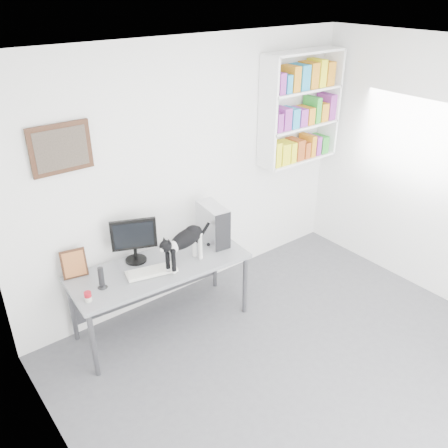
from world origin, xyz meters
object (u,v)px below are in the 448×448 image
object	(u,v)px
monitor	(134,240)
speaker	(101,278)
cat	(185,248)
bookshelf	(301,108)
pc_tower	(213,224)
soup_can	(88,297)
keyboard	(152,271)
desk	(162,296)
leaning_print	(74,263)

from	to	relation	value
monitor	speaker	size ratio (longest dim) A/B	2.19
monitor	cat	xyz separation A→B (m)	(0.34, -0.36, -0.04)
cat	bookshelf	bearing A→B (deg)	-3.67
pc_tower	cat	world-z (taller)	pc_tower
pc_tower	soup_can	size ratio (longest dim) A/B	4.58
bookshelf	monitor	bearing A→B (deg)	-178.50
monitor	soup_can	world-z (taller)	monitor
soup_can	monitor	bearing A→B (deg)	27.34
cat	pc_tower	bearing A→B (deg)	7.14
soup_can	cat	xyz separation A→B (m)	(0.97, -0.04, 0.15)
speaker	keyboard	bearing A→B (deg)	19.87
desk	speaker	size ratio (longest dim) A/B	8.19
bookshelf	leaning_print	bearing A→B (deg)	179.05
desk	keyboard	xyz separation A→B (m)	(-0.13, -0.07, 0.37)
speaker	soup_can	size ratio (longest dim) A/B	2.32
keyboard	leaning_print	bearing A→B (deg)	160.42
desk	keyboard	bearing A→B (deg)	-148.54
monitor	soup_can	size ratio (longest dim) A/B	5.07
leaning_print	keyboard	bearing A→B (deg)	-22.08
speaker	pc_tower	bearing A→B (deg)	30.49
bookshelf	keyboard	world-z (taller)	bookshelf
keyboard	speaker	xyz separation A→B (m)	(-0.46, 0.07, 0.09)
speaker	cat	distance (m)	0.81
bookshelf	soup_can	xyz separation A→B (m)	(-2.84, -0.38, -1.09)
desk	soup_can	distance (m)	0.87
desk	pc_tower	world-z (taller)	pc_tower
keyboard	soup_can	size ratio (longest dim) A/B	5.16
speaker	cat	xyz separation A→B (m)	(0.79, -0.15, 0.09)
soup_can	keyboard	bearing A→B (deg)	4.25
bookshelf	desk	bearing A→B (deg)	-172.56
monitor	speaker	bearing A→B (deg)	-131.74
leaning_print	monitor	bearing A→B (deg)	1.11
monitor	leaning_print	distance (m)	0.58
speaker	leaning_print	bearing A→B (deg)	137.92
keyboard	bookshelf	bearing A→B (deg)	22.71
monitor	speaker	world-z (taller)	monitor
keyboard	pc_tower	xyz separation A→B (m)	(0.80, 0.12, 0.19)
soup_can	desk	bearing A→B (deg)	8.40
desk	bookshelf	bearing A→B (deg)	11.42
monitor	leaning_print	size ratio (longest dim) A/B	1.64
monitor	leaning_print	bearing A→B (deg)	-167.48
cat	keyboard	bearing A→B (deg)	149.11
cat	speaker	bearing A→B (deg)	152.87
leaning_print	bookshelf	bearing A→B (deg)	10.57
monitor	bookshelf	bearing A→B (deg)	24.43
keyboard	speaker	world-z (taller)	speaker
bookshelf	pc_tower	size ratio (longest dim) A/B	3.01
pc_tower	soup_can	distance (m)	1.46
leaning_print	soup_can	bearing A→B (deg)	-87.04
keyboard	leaning_print	world-z (taller)	leaning_print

